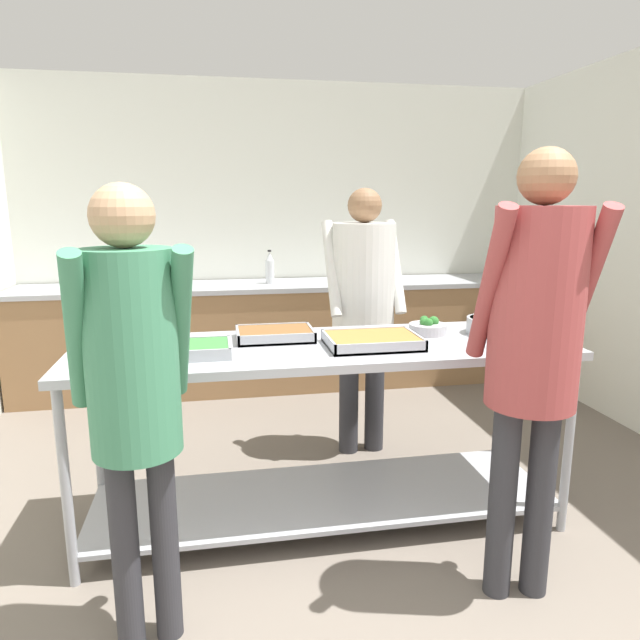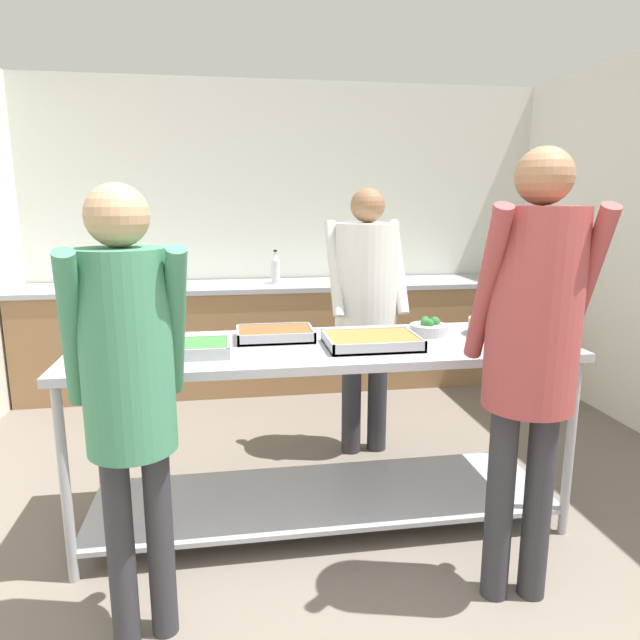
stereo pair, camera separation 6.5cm
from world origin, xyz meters
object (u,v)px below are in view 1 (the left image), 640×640
(serving_tray_greens, at_px, (275,334))
(sauce_pan, at_px, (492,325))
(broccoli_bowl, at_px, (428,328))
(guest_serving_left, at_px, (534,331))
(serving_tray_vegetables, at_px, (372,341))
(plate_stack, at_px, (109,356))
(guest_serving_right, at_px, (133,371))
(water_bottle, at_px, (270,268))
(cook_behind_counter, at_px, (363,295))
(serving_tray_roast, at_px, (190,350))

(serving_tray_greens, relative_size, sauce_pan, 0.97)
(broccoli_bowl, relative_size, guest_serving_left, 0.11)
(serving_tray_greens, relative_size, serving_tray_vegetables, 0.87)
(plate_stack, distance_m, serving_tray_vegetables, 1.21)
(guest_serving_right, bearing_deg, plate_stack, 107.46)
(water_bottle, bearing_deg, cook_behind_counter, -72.94)
(sauce_pan, height_order, water_bottle, water_bottle)
(broccoli_bowl, height_order, guest_serving_right, guest_serving_right)
(serving_tray_roast, bearing_deg, broccoli_bowl, 9.54)
(plate_stack, xyz_separation_m, guest_serving_right, (0.19, -0.59, 0.10))
(serving_tray_roast, height_order, broccoli_bowl, broccoli_bowl)
(serving_tray_vegetables, height_order, sauce_pan, sauce_pan)
(water_bottle, bearing_deg, guest_serving_left, -75.96)
(serving_tray_greens, distance_m, sauce_pan, 1.14)
(plate_stack, bearing_deg, serving_tray_roast, 5.33)
(serving_tray_roast, height_order, serving_tray_greens, same)
(plate_stack, relative_size, serving_tray_roast, 0.68)
(plate_stack, relative_size, water_bottle, 0.87)
(guest_serving_right, bearing_deg, serving_tray_roast, 75.58)
(plate_stack, relative_size, serving_tray_vegetables, 0.57)
(sauce_pan, distance_m, water_bottle, 2.38)
(plate_stack, relative_size, cook_behind_counter, 0.15)
(plate_stack, xyz_separation_m, serving_tray_greens, (0.76, 0.26, 0.00))
(plate_stack, height_order, serving_tray_roast, serving_tray_roast)
(serving_tray_vegetables, bearing_deg, guest_serving_right, -148.14)
(broccoli_bowl, relative_size, sauce_pan, 0.50)
(guest_serving_left, bearing_deg, plate_stack, 160.63)
(serving_tray_greens, xyz_separation_m, water_bottle, (0.18, 2.09, 0.09))
(serving_tray_vegetables, xyz_separation_m, water_bottle, (-0.27, 2.31, 0.09))
(serving_tray_greens, bearing_deg, serving_tray_vegetables, -26.06)
(serving_tray_roast, distance_m, broccoli_bowl, 1.23)
(serving_tray_greens, height_order, sauce_pan, sauce_pan)
(plate_stack, bearing_deg, guest_serving_right, -72.54)
(sauce_pan, bearing_deg, guest_serving_left, -106.12)
(plate_stack, height_order, water_bottle, water_bottle)
(serving_tray_roast, relative_size, sauce_pan, 0.94)
(serving_tray_roast, distance_m, serving_tray_greens, 0.47)
(serving_tray_vegetables, distance_m, water_bottle, 2.33)
(sauce_pan, bearing_deg, serving_tray_greens, 175.89)
(plate_stack, distance_m, sauce_pan, 1.90)
(plate_stack, relative_size, guest_serving_right, 0.15)
(water_bottle, bearing_deg, guest_serving_right, -104.24)
(guest_serving_left, xyz_separation_m, guest_serving_right, (-1.48, -0.00, -0.08))
(serving_tray_greens, relative_size, guest_serving_left, 0.21)
(serving_tray_roast, distance_m, sauce_pan, 1.55)
(sauce_pan, relative_size, guest_serving_right, 0.23)
(serving_tray_roast, xyz_separation_m, guest_serving_right, (-0.16, -0.62, 0.09))
(plate_stack, bearing_deg, water_bottle, 68.41)
(water_bottle, bearing_deg, serving_tray_greens, -94.81)
(serving_tray_roast, relative_size, guest_serving_right, 0.22)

